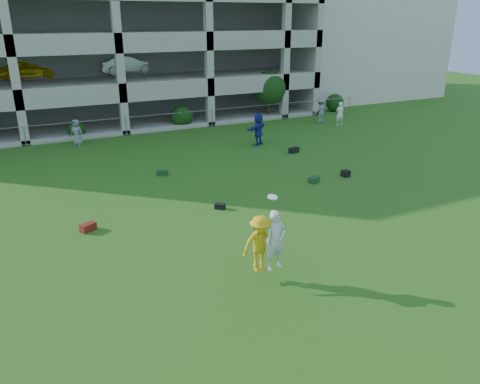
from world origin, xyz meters
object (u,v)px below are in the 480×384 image
bystander_c (77,132)px  frisbee_contest (265,243)px  parking_garage (93,33)px  stucco_building (335,41)px  bystander_d (258,129)px  crate_d (346,173)px  bystander_e (340,114)px  bystander_f (321,110)px

bystander_c → frisbee_contest: (2.53, -18.37, 0.45)m
parking_garage → stucco_building: bearing=0.7°
bystander_d → crate_d: bystander_d is taller
bystander_c → bystander_d: 10.79m
bystander_d → bystander_e: (7.67, 2.16, -0.13)m
stucco_building → bystander_e: size_ratio=9.66×
crate_d → frisbee_contest: 10.49m
bystander_c → bystander_e: bearing=32.0°
bystander_d → frisbee_contest: (-7.17, -13.65, 0.26)m
bystander_d → parking_garage: bearing=-97.0°
bystander_e → crate_d: bearing=64.7°
bystander_f → parking_garage: bearing=-49.0°
bystander_f → frisbee_contest: 22.17m
bystander_f → parking_garage: parking_garage is taller
crate_d → parking_garage: size_ratio=0.01×
stucco_building → bystander_f: 15.46m
bystander_c → frisbee_contest: size_ratio=0.64×
stucco_building → bystander_c: stucco_building is taller
bystander_e → parking_garage: 19.54m
crate_d → frisbee_contest: size_ratio=0.15×
bystander_c → frisbee_contest: frisbee_contest is taller
bystander_c → parking_garage: bearing=112.4°
frisbee_contest → parking_garage: parking_garage is taller
parking_garage → bystander_c: bearing=-108.0°
bystander_f → frisbee_contest: bearing=41.1°
frisbee_contest → bystander_c: bearing=97.8°
crate_d → frisbee_contest: (-8.12, -6.56, 1.07)m
parking_garage → bystander_d: bearing=-66.0°
crate_d → bystander_f: bearing=60.4°
bystander_e → frisbee_contest: bearing=57.5°
bystander_f → bystander_d: bearing=17.1°
stucco_building → bystander_e: stucco_building is taller
bystander_e → bystander_c: bearing=2.3°
bystander_e → frisbee_contest: (-14.84, -15.81, 0.39)m
bystander_d → bystander_e: bystander_d is taller
stucco_building → frisbee_contest: (-23.68, -28.54, -3.78)m
crate_d → bystander_c: bearing=132.0°
bystander_e → bystander_f: bystander_f is taller
stucco_building → bystander_c: 28.43m
bystander_f → parking_garage: size_ratio=0.06×
crate_d → bystander_d: bearing=97.7°
stucco_building → frisbee_contest: stucco_building is taller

